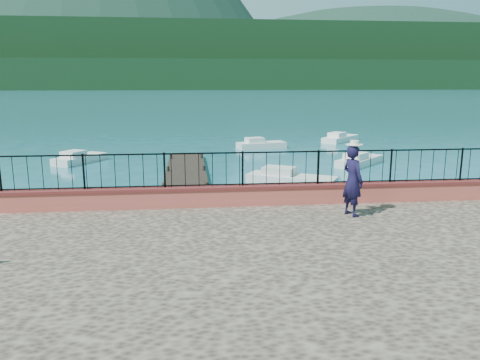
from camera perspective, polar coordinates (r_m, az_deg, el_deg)
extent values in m
plane|color=#19596B|center=(10.56, 4.33, -14.52)|extent=(2000.00, 2000.00, 0.00)
cube|color=#C34E46|center=(13.50, 1.58, -1.84)|extent=(28.00, 0.46, 0.58)
cube|color=black|center=(13.34, 1.60, 1.36)|extent=(27.00, 0.05, 0.95)
cube|color=#2D231C|center=(21.77, -6.62, -0.24)|extent=(2.00, 16.00, 0.30)
cube|color=black|center=(309.33, -6.00, 12.60)|extent=(900.00, 60.00, 18.00)
cube|color=black|center=(369.70, -6.10, 14.48)|extent=(900.00, 120.00, 44.00)
ellipsoid|color=#142D23|center=(610.99, 15.39, 11.01)|extent=(448.00, 384.00, 180.00)
imported|color=black|center=(12.64, 13.56, -0.08)|extent=(0.67, 0.81, 1.89)
cylinder|color=silver|center=(12.48, 13.78, 4.44)|extent=(0.44, 0.44, 0.12)
cube|color=silver|center=(17.67, -20.20, -2.92)|extent=(4.05, 1.51, 0.80)
cube|color=silver|center=(21.91, 6.32, 0.51)|extent=(4.23, 3.16, 0.80)
cube|color=silver|center=(27.78, 14.42, 2.61)|extent=(3.61, 3.61, 0.80)
cube|color=silver|center=(29.23, -18.94, 2.79)|extent=(2.83, 3.57, 0.80)
cube|color=silver|center=(33.91, 2.62, 4.59)|extent=(3.68, 2.06, 0.80)
cube|color=white|center=(38.56, 12.14, 5.21)|extent=(3.75, 3.79, 0.80)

